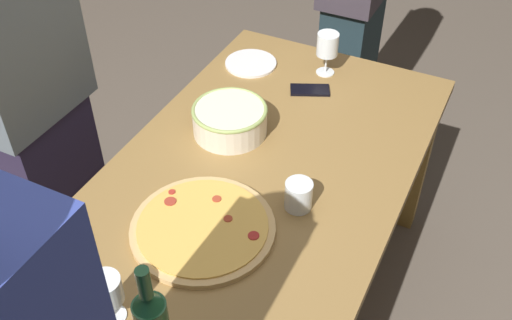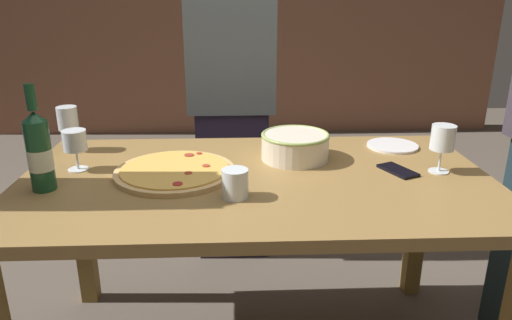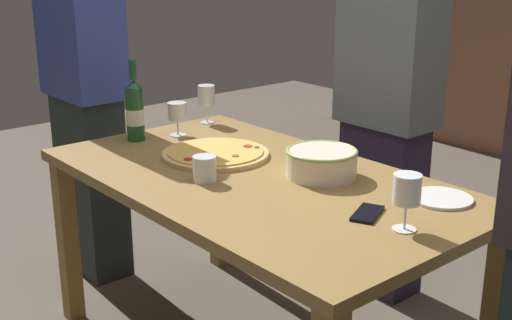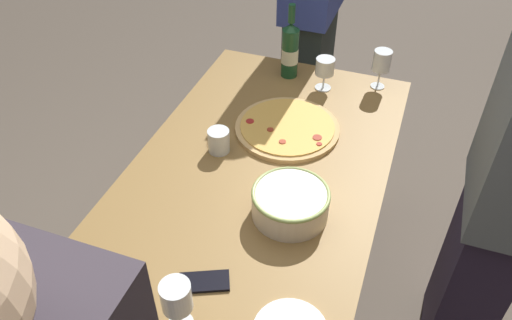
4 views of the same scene
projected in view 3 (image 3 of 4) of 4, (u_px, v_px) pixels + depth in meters
name	position (u px, v px, depth m)	size (l,w,h in m)	color
dining_table	(256.00, 200.00, 2.41)	(1.60, 0.90, 0.75)	olive
pizza	(216.00, 154.00, 2.60)	(0.41, 0.41, 0.03)	tan
serving_bowl	(322.00, 162.00, 2.36)	(0.25, 0.25, 0.10)	#EEE3CB
wine_bottle	(135.00, 110.00, 2.78)	(0.08, 0.08, 0.34)	#194827
wine_glass_near_pizza	(177.00, 113.00, 2.86)	(0.08, 0.08, 0.14)	white
wine_glass_by_bottle	(407.00, 192.00, 1.89)	(0.08, 0.08, 0.17)	white
wine_glass_far_left	(206.00, 97.00, 3.06)	(0.08, 0.08, 0.18)	white
cup_amber	(205.00, 169.00, 2.31)	(0.08, 0.08, 0.09)	white
side_plate	(441.00, 198.00, 2.15)	(0.20, 0.20, 0.01)	white
cell_phone	(367.00, 213.00, 2.03)	(0.07, 0.14, 0.01)	black
person_host	(84.00, 89.00, 3.07)	(0.42, 0.24, 1.77)	#242E2D
person_guest_right	(386.00, 120.00, 2.93)	(0.42, 0.24, 1.59)	#2A223A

